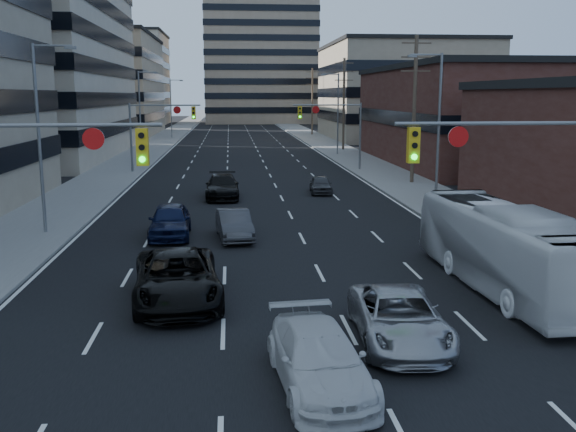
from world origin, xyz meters
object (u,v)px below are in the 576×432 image
(black_pickup, at_px, (177,278))
(white_van, at_px, (319,359))
(transit_bus, at_px, (505,248))
(silver_suv, at_px, (399,318))
(sedan_blue, at_px, (170,221))

(black_pickup, height_order, white_van, black_pickup)
(black_pickup, bearing_deg, white_van, -66.07)
(transit_bus, bearing_deg, silver_suv, -139.64)
(white_van, bearing_deg, sedan_blue, 101.37)
(black_pickup, distance_m, sedan_blue, 9.94)
(black_pickup, distance_m, transit_bus, 11.20)
(transit_bus, xyz_separation_m, sedan_blue, (-12.28, 9.47, -0.68))
(black_pickup, relative_size, white_van, 1.23)
(black_pickup, relative_size, transit_bus, 0.55)
(black_pickup, distance_m, silver_suv, 7.48)
(white_van, xyz_separation_m, transit_bus, (7.42, 6.97, 0.78))
(silver_suv, bearing_deg, sedan_blue, 121.09)
(silver_suv, distance_m, transit_bus, 6.62)
(silver_suv, relative_size, transit_bus, 0.47)
(white_van, distance_m, silver_suv, 3.61)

